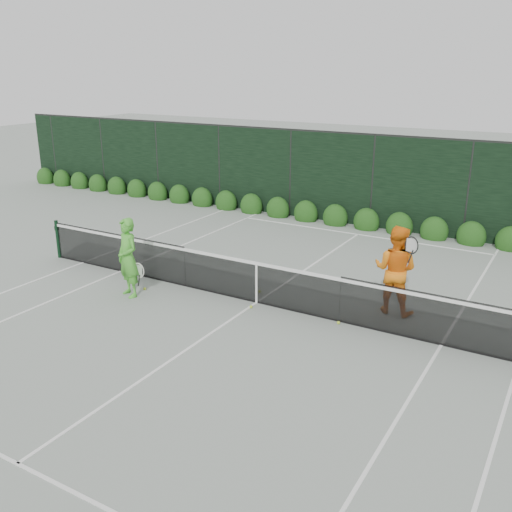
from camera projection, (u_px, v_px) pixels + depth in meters
The scene contains 8 objects.
ground at pixel (257, 303), 12.92m from camera, with size 80.00×80.00×0.00m, color gray.
tennis_net at pixel (256, 281), 12.77m from camera, with size 12.90×0.10×1.07m.
player_woman at pixel (128, 258), 13.05m from camera, with size 0.79×0.65×1.86m.
player_man at pixel (395, 270), 12.15m from camera, with size 0.99×0.77×1.94m.
court_lines at pixel (257, 302), 12.92m from camera, with size 11.03×23.83×0.01m.
windscreen_fence at pixel (181, 276), 10.22m from camera, with size 32.00×21.07×3.06m.
hedge_row at pixel (366, 222), 18.70m from camera, with size 31.66×0.65×0.94m.
tennis_balls at pixel (245, 302), 12.90m from camera, with size 4.81×1.30×0.07m.
Camera 1 is at (6.01, -10.29, 5.10)m, focal length 40.00 mm.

